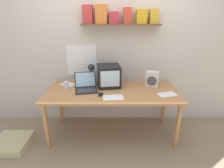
{
  "coord_description": "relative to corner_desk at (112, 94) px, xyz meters",
  "views": [
    {
      "loc": [
        0.0,
        -2.28,
        1.7
      ],
      "look_at": [
        0.0,
        0.0,
        0.82
      ],
      "focal_mm": 28.0,
      "sensor_mm": 36.0,
      "label": 1
    }
  ],
  "objects": [
    {
      "name": "space_heater",
      "position": [
        0.59,
        0.16,
        0.17
      ],
      "size": [
        0.21,
        0.15,
        0.23
      ],
      "rotation": [
        0.0,
        0.0,
        -0.25
      ],
      "color": "silver",
      "rests_on": "corner_desk"
    },
    {
      "name": "open_notebook",
      "position": [
        -0.68,
        0.24,
        0.05
      ],
      "size": [
        0.27,
        0.22,
        0.0
      ],
      "rotation": [
        0.0,
        0.0,
        -0.37
      ],
      "color": "white",
      "rests_on": "corner_desk"
    },
    {
      "name": "loose_paper_near_laptop",
      "position": [
        0.01,
        -0.23,
        0.05
      ],
      "size": [
        0.28,
        0.18,
        0.0
      ],
      "rotation": [
        0.0,
        0.0,
        0.1
      ],
      "color": "white",
      "rests_on": "corner_desk"
    },
    {
      "name": "laptop",
      "position": [
        -0.37,
        0.05,
        0.11
      ],
      "size": [
        0.36,
        0.37,
        0.22
      ],
      "rotation": [
        0.0,
        0.0,
        0.2
      ],
      "color": "#232326",
      "rests_on": "corner_desk"
    },
    {
      "name": "floor_cushion",
      "position": [
        -1.4,
        -0.31,
        -0.61
      ],
      "size": [
        0.47,
        0.47,
        0.11
      ],
      "color": "#C3B785",
      "rests_on": "ground_plane"
    },
    {
      "name": "corner_desk",
      "position": [
        0.0,
        0.0,
        0.0
      ],
      "size": [
        1.86,
        0.78,
        0.72
      ],
      "color": "#B77D48",
      "rests_on": "ground_plane"
    },
    {
      "name": "computer_mouse",
      "position": [
        -0.15,
        -0.16,
        0.07
      ],
      "size": [
        0.09,
        0.12,
        0.03
      ],
      "rotation": [
        0.0,
        0.0,
        -0.28
      ],
      "color": "black",
      "rests_on": "corner_desk"
    },
    {
      "name": "desk_lamp",
      "position": [
        -0.31,
        0.22,
        0.28
      ],
      "size": [
        0.14,
        0.18,
        0.34
      ],
      "rotation": [
        0.0,
        0.0,
        0.25
      ],
      "color": "#232326",
      "rests_on": "corner_desk"
    },
    {
      "name": "back_wall",
      "position": [
        0.0,
        0.47,
        0.64
      ],
      "size": [
        5.6,
        0.24,
        2.6
      ],
      "color": "beige",
      "rests_on": "ground_plane"
    },
    {
      "name": "ground_plane",
      "position": [
        0.0,
        0.0,
        -0.67
      ],
      "size": [
        12.0,
        12.0,
        0.0
      ],
      "primitive_type": "plane",
      "color": "gray"
    },
    {
      "name": "crt_monitor",
      "position": [
        -0.05,
        0.17,
        0.21
      ],
      "size": [
        0.37,
        0.35,
        0.32
      ],
      "rotation": [
        0.0,
        0.0,
        0.15
      ],
      "color": "black",
      "rests_on": "corner_desk"
    },
    {
      "name": "loose_paper_near_monitor",
      "position": [
        0.75,
        -0.13,
        0.05
      ],
      "size": [
        0.28,
        0.21,
        0.0
      ],
      "rotation": [
        0.0,
        0.0,
        0.27
      ],
      "color": "white",
      "rests_on": "corner_desk"
    },
    {
      "name": "juice_glass",
      "position": [
        -0.66,
        0.06,
        0.1
      ],
      "size": [
        0.07,
        0.07,
        0.11
      ],
      "color": "white",
      "rests_on": "corner_desk"
    }
  ]
}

